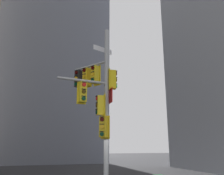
% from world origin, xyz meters
% --- Properties ---
extents(building_mid_block, '(16.17, 16.17, 47.95)m').
position_xyz_m(building_mid_block, '(-2.37, 26.87, 23.97)').
color(building_mid_block, slate).
rests_on(building_mid_block, ground).
extents(signal_pole_assembly, '(3.14, 2.57, 8.46)m').
position_xyz_m(signal_pole_assembly, '(-0.40, 0.31, 4.81)').
color(signal_pole_assembly, '#9EA0A3').
rests_on(signal_pole_assembly, ground).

